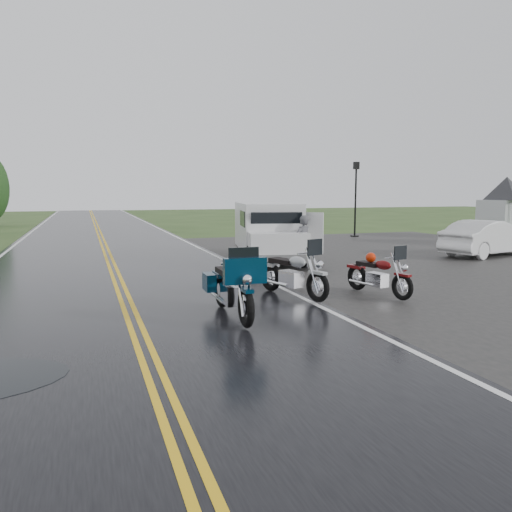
{
  "coord_description": "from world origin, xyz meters",
  "views": [
    {
      "loc": [
        -0.79,
        -8.42,
        2.42
      ],
      "look_at": [
        2.8,
        2.0,
        1.0
      ],
      "focal_mm": 35.0,
      "sensor_mm": 36.0,
      "label": 1
    }
  ],
  "objects_px": {
    "van_white": "(251,236)",
    "sedan_white": "(487,239)",
    "motorcycle_red": "(403,276)",
    "person_at_van": "(303,243)",
    "motorcycle_teal": "(246,292)",
    "motorcycle_silver": "(318,274)",
    "visitor_center": "(506,192)",
    "lamp_post_far_right": "(355,199)"
  },
  "relations": [
    {
      "from": "motorcycle_silver",
      "to": "person_at_van",
      "type": "bearing_deg",
      "value": 52.3
    },
    {
      "from": "motorcycle_teal",
      "to": "person_at_van",
      "type": "height_order",
      "value": "person_at_van"
    },
    {
      "from": "van_white",
      "to": "sedan_white",
      "type": "xyz_separation_m",
      "value": [
        9.4,
        0.14,
        -0.37
      ]
    },
    {
      "from": "visitor_center",
      "to": "van_white",
      "type": "xyz_separation_m",
      "value": [
        -15.91,
        -5.75,
        -1.36
      ]
    },
    {
      "from": "motorcycle_teal",
      "to": "motorcycle_silver",
      "type": "relative_size",
      "value": 1.06
    },
    {
      "from": "motorcycle_teal",
      "to": "van_white",
      "type": "distance_m",
      "value": 6.99
    },
    {
      "from": "van_white",
      "to": "visitor_center",
      "type": "bearing_deg",
      "value": 31.73
    },
    {
      "from": "motorcycle_teal",
      "to": "motorcycle_silver",
      "type": "bearing_deg",
      "value": 35.68
    },
    {
      "from": "visitor_center",
      "to": "motorcycle_silver",
      "type": "xyz_separation_m",
      "value": [
        -16.12,
        -10.91,
        -1.73
      ]
    },
    {
      "from": "motorcycle_teal",
      "to": "person_at_van",
      "type": "relative_size",
      "value": 1.43
    },
    {
      "from": "motorcycle_silver",
      "to": "van_white",
      "type": "relative_size",
      "value": 0.43
    },
    {
      "from": "motorcycle_red",
      "to": "motorcycle_teal",
      "type": "relative_size",
      "value": 0.83
    },
    {
      "from": "motorcycle_silver",
      "to": "person_at_van",
      "type": "relative_size",
      "value": 1.36
    },
    {
      "from": "visitor_center",
      "to": "sedan_white",
      "type": "relative_size",
      "value": 3.95
    },
    {
      "from": "person_at_van",
      "to": "lamp_post_far_right",
      "type": "relative_size",
      "value": 0.41
    },
    {
      "from": "motorcycle_teal",
      "to": "person_at_van",
      "type": "xyz_separation_m",
      "value": [
        3.8,
        6.03,
        0.13
      ]
    },
    {
      "from": "motorcycle_red",
      "to": "visitor_center",
      "type": "bearing_deg",
      "value": 27.01
    },
    {
      "from": "motorcycle_red",
      "to": "person_at_van",
      "type": "height_order",
      "value": "person_at_van"
    },
    {
      "from": "motorcycle_red",
      "to": "person_at_van",
      "type": "bearing_deg",
      "value": 79.9
    },
    {
      "from": "motorcycle_red",
      "to": "motorcycle_teal",
      "type": "xyz_separation_m",
      "value": [
        -3.91,
        -1.01,
        0.12
      ]
    },
    {
      "from": "motorcycle_red",
      "to": "van_white",
      "type": "height_order",
      "value": "van_white"
    },
    {
      "from": "visitor_center",
      "to": "motorcycle_teal",
      "type": "height_order",
      "value": "visitor_center"
    },
    {
      "from": "motorcycle_silver",
      "to": "van_white",
      "type": "xyz_separation_m",
      "value": [
        0.21,
        5.16,
        0.37
      ]
    },
    {
      "from": "lamp_post_far_right",
      "to": "motorcycle_red",
      "type": "bearing_deg",
      "value": -116.52
    },
    {
      "from": "van_white",
      "to": "motorcycle_teal",
      "type": "bearing_deg",
      "value": -97.23
    },
    {
      "from": "motorcycle_red",
      "to": "lamp_post_far_right",
      "type": "bearing_deg",
      "value": 52.04
    },
    {
      "from": "visitor_center",
      "to": "motorcycle_red",
      "type": "height_order",
      "value": "visitor_center"
    },
    {
      "from": "motorcycle_teal",
      "to": "motorcycle_red",
      "type": "bearing_deg",
      "value": 15.48
    },
    {
      "from": "motorcycle_teal",
      "to": "sedan_white",
      "type": "distance_m",
      "value": 13.49
    },
    {
      "from": "lamp_post_far_right",
      "to": "van_white",
      "type": "bearing_deg",
      "value": -134.91
    },
    {
      "from": "motorcycle_red",
      "to": "motorcycle_silver",
      "type": "bearing_deg",
      "value": 155.53
    },
    {
      "from": "motorcycle_teal",
      "to": "person_at_van",
      "type": "bearing_deg",
      "value": 58.8
    },
    {
      "from": "motorcycle_silver",
      "to": "person_at_van",
      "type": "xyz_separation_m",
      "value": [
        1.72,
        4.6,
        0.17
      ]
    },
    {
      "from": "motorcycle_red",
      "to": "person_at_van",
      "type": "distance_m",
      "value": 5.03
    },
    {
      "from": "motorcycle_red",
      "to": "sedan_white",
      "type": "relative_size",
      "value": 0.49
    },
    {
      "from": "van_white",
      "to": "sedan_white",
      "type": "relative_size",
      "value": 1.31
    },
    {
      "from": "van_white",
      "to": "lamp_post_far_right",
      "type": "distance_m",
      "value": 12.58
    },
    {
      "from": "visitor_center",
      "to": "motorcycle_teal",
      "type": "distance_m",
      "value": 22.05
    },
    {
      "from": "motorcycle_red",
      "to": "motorcycle_teal",
      "type": "bearing_deg",
      "value": -176.95
    },
    {
      "from": "motorcycle_red",
      "to": "motorcycle_silver",
      "type": "distance_m",
      "value": 1.89
    },
    {
      "from": "motorcycle_teal",
      "to": "sedan_white",
      "type": "height_order",
      "value": "motorcycle_teal"
    },
    {
      "from": "person_at_van",
      "to": "sedan_white",
      "type": "height_order",
      "value": "person_at_van"
    }
  ]
}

